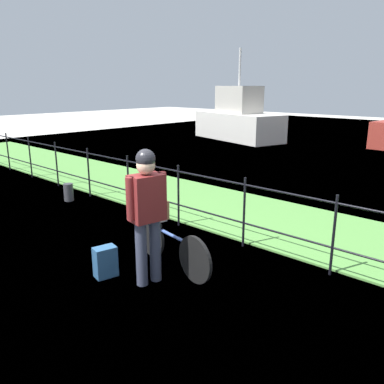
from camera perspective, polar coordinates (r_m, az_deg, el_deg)
The scene contains 10 objects.
ground_plane at distance 5.34m, azimuth -11.37°, elevation -11.66°, with size 60.00×60.00×0.00m, color beige.
grass_strip at distance 7.52m, azimuth 8.95°, elevation -3.37°, with size 27.00×2.40×0.03m, color #569342.
iron_fence at distance 6.33m, azimuth 2.48°, elevation -1.01°, with size 18.04×0.04×1.08m.
bicycle_main at distance 5.30m, azimuth -3.12°, elevation -7.69°, with size 1.61×0.32×0.61m.
wooden_crate at distance 5.45m, azimuth -5.38°, elevation -2.49°, with size 0.33×0.25×0.26m, color olive.
terrier_dog at distance 5.37m, azimuth -5.29°, elevation -0.47°, with size 0.32×0.18×0.18m.
cyclist_person at distance 4.71m, azimuth -6.55°, elevation -1.98°, with size 0.32×0.53×1.68m.
backpack_on_paving at distance 5.23m, azimuth -12.46°, elevation -9.86°, with size 0.28×0.18×0.40m, color #28517A.
mooring_bollard at distance 8.78m, azimuth -17.48°, elevation -0.03°, with size 0.20×0.20×0.38m, color #38383D.
moored_boat_mid at distance 18.26m, azimuth 6.72°, elevation 10.33°, with size 4.79×2.86×3.98m.
Camera 1 is at (3.92, -2.73, 2.38)m, focal length 36.76 mm.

